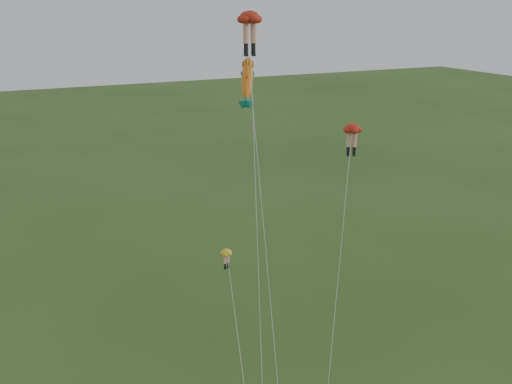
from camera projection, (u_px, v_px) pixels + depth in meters
name	position (u px, v px, depth m)	size (l,w,h in m)	color
legs_kite_red_high	(250.00, 25.00, 36.30)	(4.56, 10.60, 23.16)	#AF2212
legs_kite_red_mid	(352.00, 135.00, 39.99)	(7.84, 9.66, 15.59)	#AF2212
legs_kite_yellow	(228.00, 266.00, 36.35)	(2.30, 8.14, 8.58)	yellow
fish_kite	(247.00, 80.00, 38.42)	(3.59, 11.54, 20.37)	yellow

